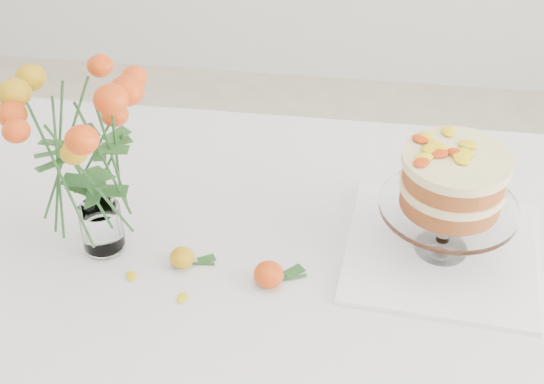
{
  "coord_description": "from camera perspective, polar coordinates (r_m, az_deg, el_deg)",
  "views": [
    {
      "loc": [
        0.25,
        -1.01,
        1.69
      ],
      "look_at": [
        0.11,
        0.0,
        0.89
      ],
      "focal_mm": 50.0,
      "sensor_mm": 36.0,
      "label": 1
    }
  ],
  "objects": [
    {
      "name": "loose_rose_near",
      "position": [
        1.35,
        -6.77,
        -4.92
      ],
      "size": [
        0.08,
        0.04,
        0.04
      ],
      "rotation": [
        0.0,
        0.0,
        0.13
      ],
      "color": "orange",
      "rests_on": "table"
    },
    {
      "name": "table",
      "position": [
        1.45,
        -4.51,
        -6.4
      ],
      "size": [
        1.43,
        0.93,
        0.76
      ],
      "color": "tan",
      "rests_on": "ground"
    },
    {
      "name": "loose_rose_far",
      "position": [
        1.31,
        -0.24,
        -6.22
      ],
      "size": [
        0.09,
        0.05,
        0.04
      ],
      "rotation": [
        0.0,
        0.0,
        0.38
      ],
      "color": "#E7460B",
      "rests_on": "table"
    },
    {
      "name": "cake_stand",
      "position": [
        1.31,
        13.42,
        0.48
      ],
      "size": [
        0.24,
        0.24,
        0.22
      ],
      "rotation": [
        0.0,
        0.0,
        -0.4
      ],
      "color": "white",
      "rests_on": "napkin"
    },
    {
      "name": "stray_petal_a",
      "position": [
        1.35,
        -10.52,
        -6.24
      ],
      "size": [
        0.03,
        0.02,
        0.0
      ],
      "primitive_type": "ellipsoid",
      "color": "yellow",
      "rests_on": "table"
    },
    {
      "name": "rose_vase",
      "position": [
        1.29,
        -13.73,
        3.2
      ],
      "size": [
        0.26,
        0.26,
        0.38
      ],
      "rotation": [
        0.0,
        0.0,
        0.07
      ],
      "color": "white",
      "rests_on": "table"
    },
    {
      "name": "stray_petal_b",
      "position": [
        1.3,
        -6.77,
        -7.93
      ],
      "size": [
        0.03,
        0.02,
        0.0
      ],
      "primitive_type": "ellipsoid",
      "color": "yellow",
      "rests_on": "table"
    },
    {
      "name": "napkin",
      "position": [
        1.41,
        12.55,
        -4.37
      ],
      "size": [
        0.36,
        0.36,
        0.01
      ],
      "primitive_type": "cube",
      "rotation": [
        0.0,
        0.0,
        -0.09
      ],
      "color": "white",
      "rests_on": "table"
    }
  ]
}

